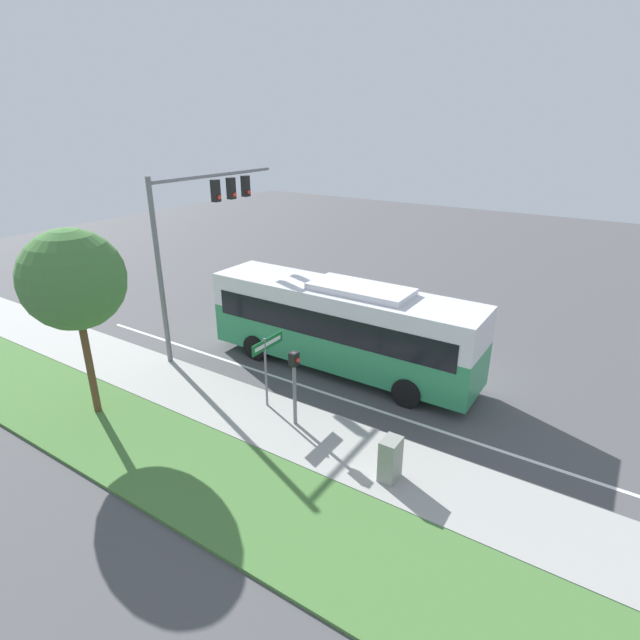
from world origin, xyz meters
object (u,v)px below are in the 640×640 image
object	(u,v)px
bus	(341,323)
signal_gantry	(199,222)
street_sign	(267,358)
utility_cabinet	(390,459)
pedestrian_signal	(294,376)

from	to	relation	value
bus	signal_gantry	xyz separation A→B (m)	(-1.17, 6.09, 3.47)
street_sign	utility_cabinet	bearing A→B (deg)	-103.32
pedestrian_signal	bus	bearing A→B (deg)	11.52
signal_gantry	bus	bearing A→B (deg)	-79.08
bus	pedestrian_signal	distance (m)	4.42
street_sign	utility_cabinet	xyz separation A→B (m)	(-1.24, -5.22, -1.15)
bus	signal_gantry	bearing A→B (deg)	100.92
signal_gantry	street_sign	distance (m)	7.07
signal_gantry	street_sign	xyz separation A→B (m)	(-2.68, -5.48, -3.57)
street_sign	utility_cabinet	size ratio (longest dim) A/B	2.10
bus	utility_cabinet	world-z (taller)	bus
bus	pedestrian_signal	bearing A→B (deg)	-168.48
signal_gantry	utility_cabinet	world-z (taller)	signal_gantry
signal_gantry	street_sign	world-z (taller)	signal_gantry
pedestrian_signal	street_sign	size ratio (longest dim) A/B	1.01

